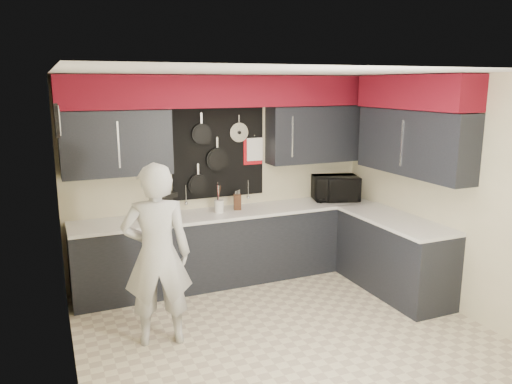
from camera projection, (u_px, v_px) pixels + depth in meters
name	position (u px, v px, depth m)	size (l,w,h in m)	color
ground	(280.00, 329.00, 5.18)	(4.00, 4.00, 0.00)	beige
back_wall_assembly	(226.00, 123.00, 6.19)	(4.00, 0.36, 2.60)	beige
right_wall_assembly	(417.00, 133.00, 5.72)	(0.36, 3.50, 2.60)	beige
left_wall_assembly	(65.00, 226.00, 4.15)	(0.05, 3.50, 2.60)	beige
base_cabinets	(276.00, 248.00, 6.29)	(3.95, 2.20, 0.92)	black
microwave	(335.00, 188.00, 6.85)	(0.60, 0.41, 0.33)	black
knife_block	(237.00, 202.00, 6.34)	(0.09, 0.09, 0.20)	#341A10
utensil_crock	(219.00, 206.00, 6.21)	(0.12, 0.12, 0.16)	silver
coffee_maker	(167.00, 204.00, 5.95)	(0.23, 0.26, 0.32)	black
person	(157.00, 255.00, 4.75)	(0.65, 0.43, 1.79)	beige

